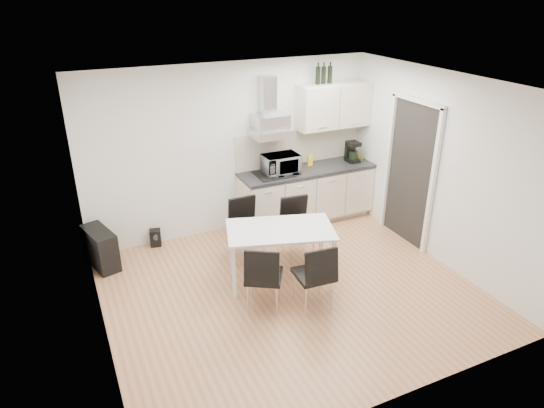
% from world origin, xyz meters
% --- Properties ---
extents(ground, '(4.50, 4.50, 0.00)m').
position_xyz_m(ground, '(0.00, 0.00, 0.00)').
color(ground, tan).
rests_on(ground, ground).
extents(wall_back, '(4.50, 0.10, 2.60)m').
position_xyz_m(wall_back, '(0.00, 2.00, 1.30)').
color(wall_back, silver).
rests_on(wall_back, ground).
extents(wall_front, '(4.50, 0.10, 2.60)m').
position_xyz_m(wall_front, '(0.00, -2.00, 1.30)').
color(wall_front, silver).
rests_on(wall_front, ground).
extents(wall_left, '(0.10, 4.00, 2.60)m').
position_xyz_m(wall_left, '(-2.25, 0.00, 1.30)').
color(wall_left, silver).
rests_on(wall_left, ground).
extents(wall_right, '(0.10, 4.00, 2.60)m').
position_xyz_m(wall_right, '(2.25, 0.00, 1.30)').
color(wall_right, silver).
rests_on(wall_right, ground).
extents(ceiling, '(4.50, 4.50, 0.00)m').
position_xyz_m(ceiling, '(0.00, 0.00, 2.60)').
color(ceiling, white).
rests_on(ceiling, wall_back).
extents(doorway, '(0.08, 1.04, 2.10)m').
position_xyz_m(doorway, '(2.21, 0.55, 1.05)').
color(doorway, white).
rests_on(doorway, ground).
extents(kitchenette, '(2.22, 0.64, 2.52)m').
position_xyz_m(kitchenette, '(1.19, 1.73, 0.83)').
color(kitchenette, beige).
rests_on(kitchenette, ground).
extents(dining_table, '(1.52, 1.13, 0.75)m').
position_xyz_m(dining_table, '(0.00, 0.30, 0.66)').
color(dining_table, white).
rests_on(dining_table, ground).
extents(chair_far_left, '(0.44, 0.50, 0.88)m').
position_xyz_m(chair_far_left, '(-0.18, 0.99, 0.44)').
color(chair_far_left, black).
rests_on(chair_far_left, ground).
extents(chair_far_right, '(0.49, 0.55, 0.88)m').
position_xyz_m(chair_far_right, '(0.48, 0.71, 0.44)').
color(chair_far_right, black).
rests_on(chair_far_right, ground).
extents(chair_near_left, '(0.63, 0.66, 0.88)m').
position_xyz_m(chair_near_left, '(-0.45, -0.19, 0.44)').
color(chair_near_left, black).
rests_on(chair_near_left, ground).
extents(chair_near_right, '(0.47, 0.53, 0.88)m').
position_xyz_m(chair_near_right, '(0.10, -0.41, 0.44)').
color(chair_near_right, black).
rests_on(chair_near_right, ground).
extents(guitar_amp, '(0.44, 0.70, 0.55)m').
position_xyz_m(guitar_amp, '(-2.09, 1.65, 0.27)').
color(guitar_amp, black).
rests_on(guitar_amp, ground).
extents(floor_speaker, '(0.18, 0.17, 0.26)m').
position_xyz_m(floor_speaker, '(-1.30, 1.90, 0.13)').
color(floor_speaker, black).
rests_on(floor_speaker, ground).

